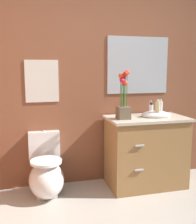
{
  "coord_description": "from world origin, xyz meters",
  "views": [
    {
      "loc": [
        -0.91,
        -1.48,
        1.39
      ],
      "look_at": [
        -0.18,
        1.3,
        0.94
      ],
      "focal_mm": 42.54,
      "sensor_mm": 36.0,
      "label": 1
    }
  ],
  "objects": [
    {
      "name": "vanity_cabinet",
      "position": [
        0.43,
        1.35,
        0.43
      ],
      "size": [
        0.94,
        0.56,
        1.02
      ],
      "color": "#9E7242",
      "rests_on": "ground_plane"
    },
    {
      "name": "wall_back",
      "position": [
        0.2,
        1.68,
        1.25
      ],
      "size": [
        4.43,
        0.05,
        2.5
      ],
      "primitive_type": "cube",
      "color": "brown",
      "rests_on": "ground_plane"
    },
    {
      "name": "toilet",
      "position": [
        -0.76,
        1.38,
        0.24
      ],
      "size": [
        0.38,
        0.59,
        0.69
      ],
      "color": "white",
      "rests_on": "ground_plane"
    },
    {
      "name": "wall_poster",
      "position": [
        -0.76,
        1.65,
        1.26
      ],
      "size": [
        0.38,
        0.01,
        0.48
      ],
      "primitive_type": "cube",
      "color": "silver"
    },
    {
      "name": "flower_vase",
      "position": [
        0.12,
        1.31,
        1.05
      ],
      "size": [
        0.14,
        0.14,
        0.55
      ],
      "color": "brown",
      "rests_on": "vanity_cabinet"
    },
    {
      "name": "soap_bottle",
      "position": [
        0.5,
        1.4,
        0.92
      ],
      "size": [
        0.05,
        0.05,
        0.16
      ],
      "color": "white",
      "rests_on": "vanity_cabinet"
    },
    {
      "name": "lotion_bottle",
      "position": [
        0.62,
        1.38,
        0.93
      ],
      "size": [
        0.05,
        0.05,
        0.2
      ],
      "color": "white",
      "rests_on": "vanity_cabinet"
    },
    {
      "name": "hand_wash_bottle",
      "position": [
        0.54,
        1.29,
        0.94
      ],
      "size": [
        0.06,
        0.06,
        0.21
      ],
      "color": "beige",
      "rests_on": "vanity_cabinet"
    },
    {
      "name": "wall_mirror",
      "position": [
        0.43,
        1.65,
        1.45
      ],
      "size": [
        0.8,
        0.01,
        0.7
      ],
      "primitive_type": "cube",
      "color": "#B2BCC6"
    }
  ]
}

